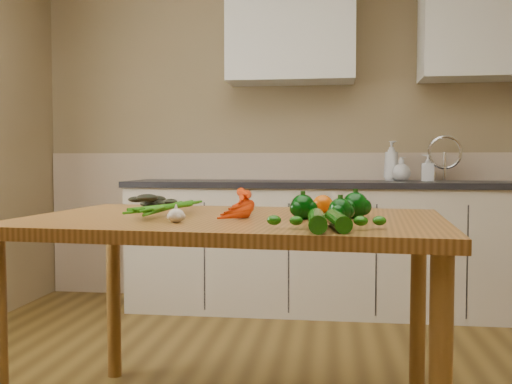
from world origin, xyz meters
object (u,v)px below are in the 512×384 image
at_px(tomato_a, 304,205).
at_px(tomato_c, 351,206).
at_px(garlic_bulb, 176,216).
at_px(soap_bottle_b, 428,168).
at_px(pepper_b, 355,205).
at_px(soap_bottle_c, 401,169).
at_px(pepper_a, 303,207).
at_px(carrot_bunch, 216,206).
at_px(leafy_greens, 155,196).
at_px(zucchini_b, 317,220).
at_px(pepper_c, 340,210).
at_px(zucchini_a, 338,221).
at_px(tomato_b, 323,204).
at_px(table, 234,241).
at_px(soap_bottle_a, 391,161).

distance_m(tomato_a, tomato_c, 0.22).
distance_m(garlic_bulb, tomato_c, 0.68).
bearing_deg(soap_bottle_b, pepper_b, -8.25).
height_order(soap_bottle_c, pepper_a, soap_bottle_c).
distance_m(carrot_bunch, leafy_greens, 0.50).
relative_size(garlic_bulb, zucchini_b, 0.22).
bearing_deg(leafy_greens, pepper_b, -22.45).
bearing_deg(carrot_bunch, tomato_c, 14.81).
xyz_separation_m(soap_bottle_c, pepper_c, (-0.45, -2.10, -0.12)).
distance_m(carrot_bunch, zucchini_a, 0.57).
xyz_separation_m(pepper_a, tomato_b, (0.07, 0.26, -0.01)).
height_order(pepper_c, tomato_b, pepper_c).
bearing_deg(soap_bottle_b, tomato_a, -15.64).
bearing_deg(pepper_a, table, 165.65).
bearing_deg(pepper_b, carrot_bunch, 179.62).
height_order(tomato_b, tomato_c, same).
height_order(soap_bottle_b, carrot_bunch, soap_bottle_b).
height_order(carrot_bunch, pepper_b, pepper_b).
relative_size(pepper_c, tomato_c, 0.99).
relative_size(carrot_bunch, tomato_b, 3.58).
xyz_separation_m(tomato_a, tomato_b, (0.08, -0.01, 0.01)).
height_order(pepper_b, tomato_b, pepper_b).
height_order(table, soap_bottle_c, soap_bottle_c).
height_order(pepper_c, zucchini_a, pepper_c).
xyz_separation_m(pepper_b, tomato_b, (-0.12, 0.20, -0.01)).
xyz_separation_m(soap_bottle_a, zucchini_b, (-0.47, -2.41, -0.19)).
distance_m(tomato_a, zucchini_b, 0.58).
bearing_deg(table, tomato_c, 15.09).
relative_size(soap_bottle_c, pepper_a, 1.88).
height_order(soap_bottle_b, garlic_bulb, soap_bottle_b).
distance_m(table, tomato_b, 0.40).
bearing_deg(tomato_c, soap_bottle_b, 72.66).
xyz_separation_m(soap_bottle_b, carrot_bunch, (-1.10, -1.99, -0.13)).
relative_size(soap_bottle_b, leafy_greens, 0.84).
bearing_deg(tomato_a, garlic_bulb, -132.73).
height_order(pepper_b, tomato_a, pepper_b).
bearing_deg(soap_bottle_c, carrot_bunch, 171.91).
distance_m(pepper_c, tomato_a, 0.37).
distance_m(soap_bottle_a, carrot_bunch, 2.22).
bearing_deg(zucchini_b, table, 130.45).
xyz_separation_m(garlic_bulb, tomato_b, (0.49, 0.43, 0.01)).
bearing_deg(pepper_a, soap_bottle_a, 75.96).
height_order(garlic_bulb, zucchini_a, zucchini_a).
height_order(tomato_c, zucchini_b, tomato_c).
bearing_deg(tomato_b, pepper_a, -104.89).
bearing_deg(soap_bottle_c, tomato_a, 178.15).
xyz_separation_m(table, garlic_bulb, (-0.16, -0.24, 0.12)).
relative_size(soap_bottle_a, soap_bottle_b, 1.52).
relative_size(leafy_greens, zucchini_a, 0.86).
bearing_deg(soap_bottle_c, zucchini_a, -174.54).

